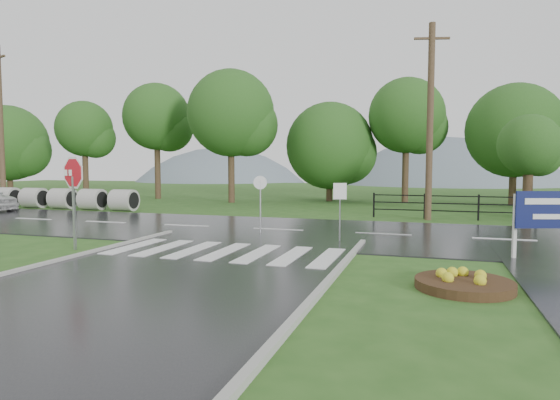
% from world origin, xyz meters
% --- Properties ---
extents(ground, '(120.00, 120.00, 0.00)m').
position_xyz_m(ground, '(0.00, 0.00, 0.00)').
color(ground, '#2B561C').
rests_on(ground, ground).
extents(main_road, '(90.00, 8.00, 0.04)m').
position_xyz_m(main_road, '(0.00, 10.00, 0.00)').
color(main_road, black).
rests_on(main_road, ground).
extents(crosswalk, '(6.50, 2.80, 0.02)m').
position_xyz_m(crosswalk, '(0.00, 5.00, 0.06)').
color(crosswalk, silver).
rests_on(crosswalk, ground).
extents(fence_west, '(9.58, 0.08, 1.20)m').
position_xyz_m(fence_west, '(7.75, 16.00, 0.72)').
color(fence_west, black).
rests_on(fence_west, ground).
extents(hills, '(102.00, 48.00, 48.00)m').
position_xyz_m(hills, '(3.49, 65.00, -15.54)').
color(hills, slate).
rests_on(hills, ground).
extents(treeline, '(83.20, 5.20, 10.00)m').
position_xyz_m(treeline, '(1.00, 24.00, 0.00)').
color(treeline, '#204E18').
rests_on(treeline, ground).
extents(culvert_pipes, '(9.70, 1.20, 1.20)m').
position_xyz_m(culvert_pipes, '(-14.88, 15.00, 0.60)').
color(culvert_pipes, '#9E9B93').
rests_on(culvert_pipes, ground).
extents(stop_sign, '(1.27, 0.38, 2.97)m').
position_xyz_m(stop_sign, '(-4.53, 4.21, 2.05)').
color(stop_sign, '#939399').
rests_on(stop_sign, ground).
extents(estate_billboard, '(2.06, 0.67, 1.86)m').
position_xyz_m(estate_billboard, '(8.73, 6.56, 1.28)').
color(estate_billboard, silver).
rests_on(estate_billboard, ground).
extents(flower_bed, '(1.95, 1.95, 0.39)m').
position_xyz_m(flower_bed, '(6.27, 2.91, 0.14)').
color(flower_bed, '#332111').
rests_on(flower_bed, ground).
extents(reg_sign_small, '(0.42, 0.15, 1.95)m').
position_xyz_m(reg_sign_small, '(2.79, 7.91, 1.40)').
color(reg_sign_small, '#939399').
rests_on(reg_sign_small, ground).
extents(reg_sign_round, '(0.50, 0.11, 2.15)m').
position_xyz_m(reg_sign_round, '(-0.35, 8.94, 1.37)').
color(reg_sign_round, '#939399').
rests_on(reg_sign_round, ground).
extents(utility_pole_west, '(1.72, 0.64, 9.94)m').
position_xyz_m(utility_pole_west, '(-19.92, 15.50, 5.05)').
color(utility_pole_west, '#473523').
rests_on(utility_pole_west, ground).
extents(utility_pole_east, '(1.56, 0.50, 8.96)m').
position_xyz_m(utility_pole_east, '(5.54, 15.50, 4.55)').
color(utility_pole_east, '#473523').
rests_on(utility_pole_east, ground).
extents(entrance_tree_left, '(2.86, 2.86, 4.93)m').
position_xyz_m(entrance_tree_left, '(10.02, 17.50, 3.46)').
color(entrance_tree_left, '#3D2B1C').
rests_on(entrance_tree_left, ground).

